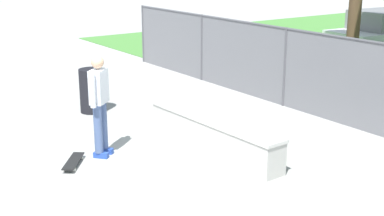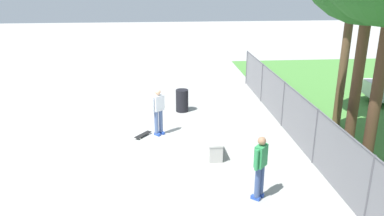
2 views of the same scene
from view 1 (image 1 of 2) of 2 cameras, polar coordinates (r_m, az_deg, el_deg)
name	(u,v)px [view 1 (image 1 of 2)]	position (r m, az deg, el deg)	size (l,w,h in m)	color
ground_plane	(146,173)	(8.95, -4.92, -6.95)	(80.00, 80.00, 0.00)	#9E9E99
concrete_ledge	(212,134)	(9.82, 2.19, -2.80)	(3.32, 0.60, 0.63)	#B7B5AD
skateboarder	(99,102)	(9.50, -9.83, 0.68)	(0.44, 0.48, 1.82)	#2647A5
skateboard	(73,161)	(9.44, -12.52, -5.56)	(0.76, 0.65, 0.09)	black
chainlink_fence	(341,77)	(11.65, 15.58, 3.22)	(16.51, 0.07, 1.87)	#4C4C51
trash_bin	(92,91)	(12.38, -10.61, 1.84)	(0.56, 0.56, 1.00)	black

